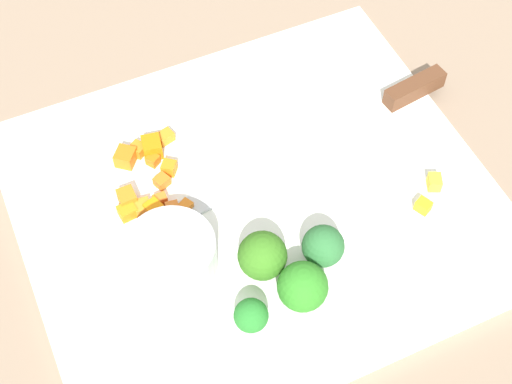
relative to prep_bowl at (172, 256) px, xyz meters
name	(u,v)px	position (x,y,z in m)	size (l,w,h in m)	color
ground_plane	(256,205)	(0.10, 0.04, -0.03)	(4.00, 4.00, 0.00)	#88725D
cutting_board	(256,202)	(0.10, 0.04, -0.03)	(0.42, 0.38, 0.01)	white
prep_bowl	(172,256)	(0.00, 0.00, 0.00)	(0.08, 0.08, 0.04)	#B2B6BA
chef_knife	(343,126)	(0.21, 0.07, -0.01)	(0.36, 0.07, 0.02)	silver
carrot_dice_0	(153,160)	(0.02, 0.11, -0.01)	(0.01, 0.01, 0.01)	orange
carrot_dice_1	(127,199)	(-0.01, 0.08, -0.01)	(0.02, 0.02, 0.02)	orange
carrot_dice_2	(160,200)	(0.01, 0.07, -0.01)	(0.01, 0.01, 0.01)	orange
carrot_dice_3	(143,207)	(0.00, 0.07, -0.01)	(0.01, 0.01, 0.01)	orange
carrot_dice_4	(152,147)	(0.03, 0.13, -0.01)	(0.02, 0.02, 0.02)	orange
carrot_dice_5	(169,168)	(0.03, 0.10, -0.01)	(0.01, 0.01, 0.01)	orange
carrot_dice_6	(138,149)	(0.01, 0.13, -0.01)	(0.01, 0.01, 0.01)	orange
carrot_dice_7	(128,211)	(-0.02, 0.07, -0.01)	(0.02, 0.01, 0.01)	orange
carrot_dice_8	(173,211)	(0.02, 0.05, -0.01)	(0.01, 0.01, 0.01)	orange
carrot_dice_9	(165,137)	(0.04, 0.13, -0.01)	(0.02, 0.01, 0.01)	orange
carrot_dice_10	(154,209)	(0.00, 0.06, -0.01)	(0.01, 0.01, 0.01)	orange
carrot_dice_11	(126,157)	(0.00, 0.13, -0.01)	(0.02, 0.02, 0.02)	orange
carrot_dice_12	(186,207)	(0.03, 0.05, -0.02)	(0.01, 0.01, 0.01)	orange
carrot_dice_13	(162,181)	(0.02, 0.09, -0.02)	(0.01, 0.01, 0.01)	orange
pepper_dice_0	(434,182)	(0.25, -0.02, -0.01)	(0.01, 0.01, 0.01)	yellow
pepper_dice_1	(423,206)	(0.23, -0.04, -0.01)	(0.01, 0.01, 0.01)	yellow
broccoli_floret_0	(303,287)	(0.09, -0.07, 0.00)	(0.04, 0.04, 0.04)	#88C268
broccoli_floret_1	(262,256)	(0.07, -0.03, 0.00)	(0.04, 0.04, 0.05)	#82C061
broccoli_floret_2	(323,246)	(0.12, -0.05, 0.00)	(0.04, 0.04, 0.04)	#81C465
broccoli_floret_3	(251,316)	(0.04, -0.08, 0.00)	(0.03, 0.03, 0.03)	#93AD6D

